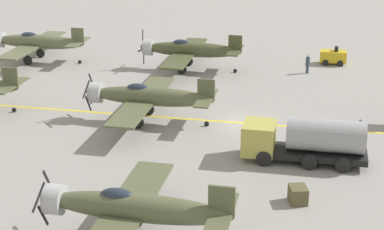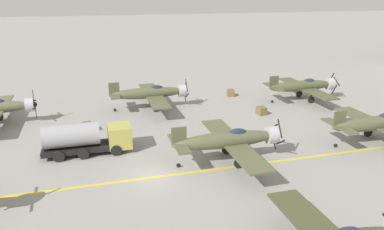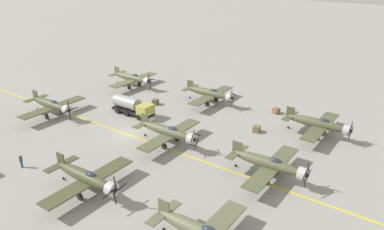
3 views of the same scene
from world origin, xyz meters
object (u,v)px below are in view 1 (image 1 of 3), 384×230
Objects in this scene: airplane_mid_right at (189,50)px; supply_crate_mid_lane at (298,195)px; fuel_tanker at (304,140)px; tow_tractor at (333,56)px; airplane_far_right at (36,42)px; airplane_mid_left at (131,208)px; airplane_mid_center at (147,97)px; ground_crew_walking at (308,63)px.

airplane_mid_right reaches higher than supply_crate_mid_lane.
fuel_tanker is at bearing -0.22° from supply_crate_mid_lane.
supply_crate_mid_lane is (-30.71, 1.85, -0.31)m from tow_tractor.
airplane_mid_left is at bearing -133.63° from airplane_far_right.
airplane_far_right is at bearing 90.99° from airplane_mid_right.
airplane_mid_center is 6.62× the size of ground_crew_walking.
airplane_mid_right is 6.62× the size of ground_crew_walking.
airplane_mid_right is at bearing -10.42° from airplane_mid_center.
airplane_mid_left is 10.40× the size of supply_crate_mid_lane.
airplane_mid_center is at bearing -179.02° from airplane_mid_right.
tow_tractor is at bearing -0.88° from airplane_mid_left.
airplane_far_right is 10.40× the size of supply_crate_mid_lane.
fuel_tanker reaches higher than supply_crate_mid_lane.
tow_tractor is 4.52m from ground_crew_walking.
supply_crate_mid_lane is at bearing 179.78° from fuel_tanker.
tow_tractor is 1.43× the size of ground_crew_walking.
airplane_far_right reaches higher than ground_crew_walking.
fuel_tanker is at bearing 175.80° from tow_tractor.
ground_crew_walking is (1.25, -11.33, -1.02)m from airplane_mid_right.
airplane_mid_right reaches higher than ground_crew_walking.
ground_crew_walking is (33.06, -7.36, -1.02)m from airplane_mid_left.
fuel_tanker reaches higher than tow_tractor.
airplane_far_right is 1.50× the size of fuel_tanker.
tow_tractor is at bearing -68.62° from airplane_mid_right.
tow_tractor is (36.89, -9.75, -1.22)m from airplane_mid_left.
ground_crew_walking is at bearing 1.53° from fuel_tanker.
airplane_mid_left is at bearing -171.84° from airplane_mid_right.
airplane_mid_left reaches higher than ground_crew_walking.
tow_tractor is (24.88, -1.83, -0.72)m from fuel_tanker.
airplane_far_right is at bearing 36.60° from airplane_mid_center.
airplane_far_right is at bearing 99.74° from tow_tractor.
ground_crew_walking reaches higher than supply_crate_mid_lane.
airplane_mid_left is 37.46m from airplane_far_right.
airplane_mid_center is (17.09, 3.98, 0.00)m from airplane_mid_left.
airplane_far_right is at bearing 47.16° from supply_crate_mid_lane.
airplane_far_right is 37.75m from supply_crate_mid_lane.
airplane_mid_left is 38.18m from tow_tractor.
tow_tractor is at bearing -31.95° from ground_crew_walking.
airplane_mid_right is 14.68m from tow_tractor.
airplane_mid_center is 12.96m from fuel_tanker.
airplane_mid_left is 4.62× the size of tow_tractor.
airplane_mid_right is 32.06m from airplane_mid_left.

